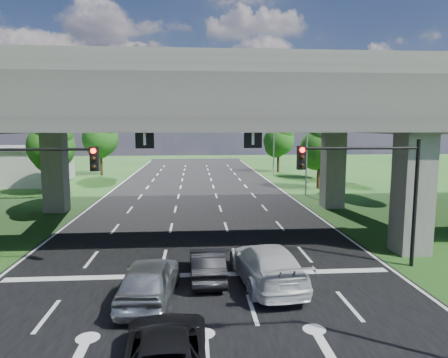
{
  "coord_description": "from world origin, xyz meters",
  "views": [
    {
      "loc": [
        -0.22,
        -13.55,
        6.54
      ],
      "look_at": [
        1.47,
        9.47,
        3.54
      ],
      "focal_mm": 32.0,
      "sensor_mm": 36.0,
      "label": 1
    }
  ],
  "objects": [
    {
      "name": "ground",
      "position": [
        0.0,
        0.0,
        0.0
      ],
      "size": [
        160.0,
        160.0,
        0.0
      ],
      "primitive_type": "plane",
      "color": "#204817",
      "rests_on": "ground"
    },
    {
      "name": "road",
      "position": [
        0.0,
        10.0,
        0.01
      ],
      "size": [
        18.0,
        120.0,
        0.03
      ],
      "primitive_type": "cube",
      "color": "black",
      "rests_on": "ground"
    },
    {
      "name": "overpass",
      "position": [
        0.0,
        12.0,
        7.92
      ],
      "size": [
        80.0,
        15.0,
        10.0
      ],
      "color": "#34322F",
      "rests_on": "ground"
    },
    {
      "name": "signal_right",
      "position": [
        7.82,
        3.94,
        4.19
      ],
      "size": [
        5.76,
        0.54,
        6.0
      ],
      "color": "black",
      "rests_on": "ground"
    },
    {
      "name": "signal_left",
      "position": [
        -7.82,
        3.94,
        4.19
      ],
      "size": [
        5.76,
        0.54,
        6.0
      ],
      "color": "black",
      "rests_on": "ground"
    },
    {
      "name": "streetlight_far",
      "position": [
        10.1,
        24.0,
        5.85
      ],
      "size": [
        3.38,
        0.25,
        10.0
      ],
      "color": "gray",
      "rests_on": "ground"
    },
    {
      "name": "streetlight_beyond",
      "position": [
        10.1,
        40.0,
        5.85
      ],
      "size": [
        3.38,
        0.25,
        10.0
      ],
      "color": "gray",
      "rests_on": "ground"
    },
    {
      "name": "tree_left_near",
      "position": [
        -13.95,
        26.0,
        4.82
      ],
      "size": [
        4.5,
        4.5,
        7.8
      ],
      "color": "black",
      "rests_on": "ground"
    },
    {
      "name": "tree_left_mid",
      "position": [
        -16.95,
        34.0,
        4.17
      ],
      "size": [
        3.91,
        3.9,
        6.76
      ],
      "color": "black",
      "rests_on": "ground"
    },
    {
      "name": "tree_left_far",
      "position": [
        -12.95,
        42.0,
        5.14
      ],
      "size": [
        4.8,
        4.8,
        8.32
      ],
      "color": "black",
      "rests_on": "ground"
    },
    {
      "name": "tree_right_near",
      "position": [
        13.05,
        28.0,
        4.5
      ],
      "size": [
        4.2,
        4.2,
        7.28
      ],
      "color": "black",
      "rests_on": "ground"
    },
    {
      "name": "tree_right_mid",
      "position": [
        16.05,
        36.0,
        4.17
      ],
      "size": [
        3.91,
        3.9,
        6.76
      ],
      "color": "black",
      "rests_on": "ground"
    },
    {
      "name": "tree_right_far",
      "position": [
        12.05,
        44.0,
        4.82
      ],
      "size": [
        4.5,
        4.5,
        7.8
      ],
      "color": "black",
      "rests_on": "ground"
    },
    {
      "name": "car_silver",
      "position": [
        -1.97,
        1.01,
        0.85
      ],
      "size": [
        2.26,
        4.95,
        1.65
      ],
      "primitive_type": "imported",
      "rotation": [
        0.0,
        0.0,
        3.08
      ],
      "color": "#A8ACB0",
      "rests_on": "road"
    },
    {
      "name": "car_dark",
      "position": [
        0.25,
        3.0,
        0.69
      ],
      "size": [
        1.53,
        4.06,
        1.32
      ],
      "primitive_type": "imported",
      "rotation": [
        0.0,
        0.0,
        3.17
      ],
      "color": "black",
      "rests_on": "road"
    },
    {
      "name": "car_white",
      "position": [
        2.74,
        2.32,
        0.86
      ],
      "size": [
        2.9,
        5.91,
        1.65
      ],
      "primitive_type": "imported",
      "rotation": [
        0.0,
        0.0,
        3.25
      ],
      "color": "silver",
      "rests_on": "road"
    },
    {
      "name": "car_trailing",
      "position": [
        -1.02,
        -3.71,
        0.7
      ],
      "size": [
        2.42,
        4.91,
        1.34
      ],
      "primitive_type": "imported",
      "rotation": [
        0.0,
        0.0,
        3.18
      ],
      "color": "black",
      "rests_on": "road"
    }
  ]
}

